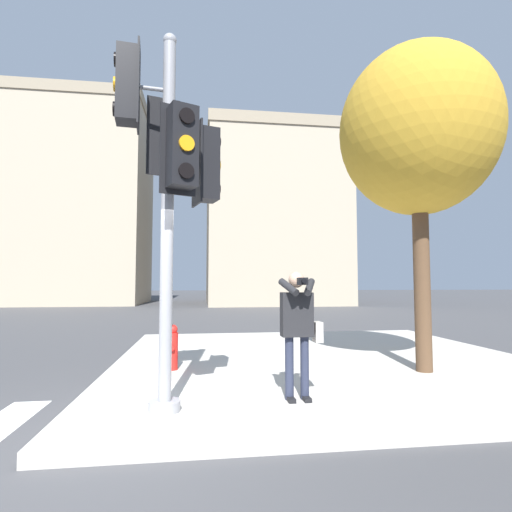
% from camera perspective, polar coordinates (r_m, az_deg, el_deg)
% --- Properties ---
extents(ground_plane, '(160.00, 160.00, 0.00)m').
position_cam_1_polar(ground_plane, '(4.75, -22.36, -23.67)').
color(ground_plane, '#424244').
extents(sidewalk_corner, '(8.00, 8.00, 0.15)m').
position_cam_1_polar(sidewalk_corner, '(8.34, 9.52, -14.54)').
color(sidewalk_corner, '#BCB7AD').
rests_on(sidewalk_corner, ground_plane).
extents(traffic_signal_pole, '(1.28, 1.26, 4.53)m').
position_cam_1_polar(traffic_signal_pole, '(5.05, -12.35, 13.03)').
color(traffic_signal_pole, '#939399').
rests_on(traffic_signal_pole, sidewalk_corner).
extents(person_photographer, '(0.58, 0.54, 1.62)m').
position_cam_1_polar(person_photographer, '(5.22, 6.04, -9.48)').
color(person_photographer, black).
rests_on(person_photographer, sidewalk_corner).
extents(street_tree, '(2.68, 2.68, 5.60)m').
position_cam_1_polar(street_tree, '(7.79, 22.12, 16.08)').
color(street_tree, brown).
rests_on(street_tree, sidewalk_corner).
extents(fire_hydrant, '(0.18, 0.24, 0.76)m').
position_cam_1_polar(fire_hydrant, '(7.13, -11.83, -12.65)').
color(fire_hydrant, red).
rests_on(fire_hydrant, sidewalk_corner).
extents(building_left, '(11.59, 9.23, 15.67)m').
position_cam_1_polar(building_left, '(34.98, -24.79, 6.77)').
color(building_left, tan).
rests_on(building_left, ground_plane).
extents(building_right, '(10.45, 11.31, 13.38)m').
position_cam_1_polar(building_right, '(32.79, 2.11, 5.07)').
color(building_right, tan).
rests_on(building_right, ground_plane).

